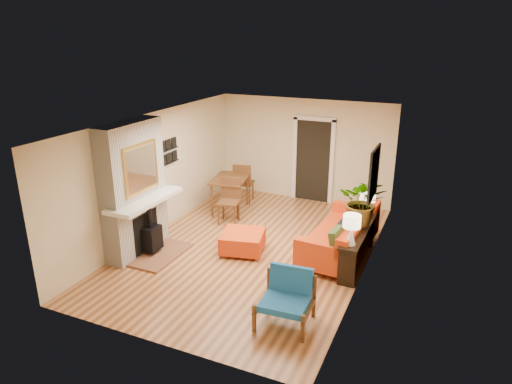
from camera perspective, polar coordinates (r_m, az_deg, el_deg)
room_shell at (r=11.00m, az=8.06°, el=3.88°), size 6.50×6.50×6.50m
fireplace at (r=9.03m, az=-14.87°, el=-0.06°), size 1.09×1.68×2.60m
sofa at (r=9.09m, az=10.96°, el=-5.33°), size 1.16×2.37×0.91m
ottoman at (r=9.09m, az=-1.67°, el=-6.10°), size 0.97×0.97×0.41m
blue_chair at (r=7.00m, az=3.93°, el=-12.65°), size 0.82×0.81×0.81m
dining_table at (r=10.96m, az=-2.85°, el=0.92°), size 1.07×1.96×1.03m
console_table at (r=8.66m, az=12.64°, el=-5.46°), size 0.34×1.85×0.72m
lamp_near at (r=7.85m, az=11.86°, el=-4.20°), size 0.30×0.30×0.54m
lamp_far at (r=9.10m, az=13.75°, el=-1.00°), size 0.30×0.30×0.54m
houseplant at (r=8.65m, az=13.19°, el=-1.15°), size 0.91×0.81×0.93m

